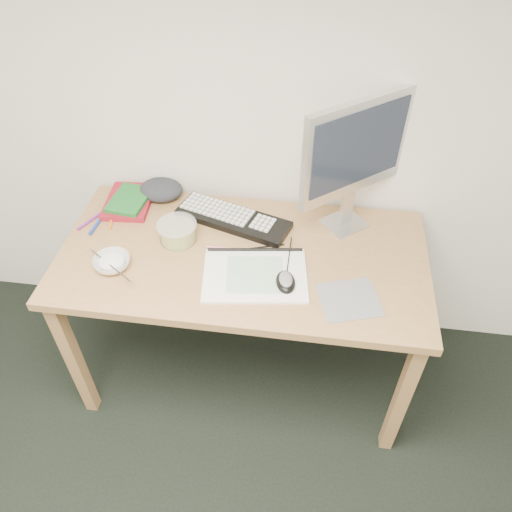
{
  "coord_description": "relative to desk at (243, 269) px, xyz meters",
  "views": [
    {
      "loc": [
        0.1,
        0.08,
        2.06
      ],
      "look_at": [
        -0.07,
        1.34,
        0.83
      ],
      "focal_mm": 35.0,
      "sensor_mm": 36.0,
      "label": 1
    }
  ],
  "objects": [
    {
      "name": "desk",
      "position": [
        0.0,
        0.0,
        0.0
      ],
      "size": [
        1.4,
        0.7,
        0.75
      ],
      "color": "#AA7D4D",
      "rests_on": "ground"
    },
    {
      "name": "mousepad",
      "position": [
        0.4,
        -0.18,
        0.08
      ],
      "size": [
        0.25,
        0.23,
        0.0
      ],
      "primitive_type": "cube",
      "rotation": [
        0.0,
        0.0,
        0.3
      ],
      "color": "slate",
      "rests_on": "desk"
    },
    {
      "name": "sketchpad",
      "position": [
        0.06,
        -0.11,
        0.09
      ],
      "size": [
        0.41,
        0.32,
        0.01
      ],
      "primitive_type": "cube",
      "rotation": [
        0.0,
        0.0,
        0.14
      ],
      "color": "white",
      "rests_on": "desk"
    },
    {
      "name": "keyboard",
      "position": [
        -0.07,
        0.19,
        0.1
      ],
      "size": [
        0.49,
        0.29,
        0.03
      ],
      "primitive_type": "cube",
      "rotation": [
        0.0,
        0.0,
        -0.31
      ],
      "color": "black",
      "rests_on": "desk"
    },
    {
      "name": "monitor",
      "position": [
        0.38,
        0.23,
        0.42
      ],
      "size": [
        0.38,
        0.32,
        0.54
      ],
      "rotation": [
        0.0,
        0.0,
        0.7
      ],
      "color": "silver",
      "rests_on": "desk"
    },
    {
      "name": "mouse",
      "position": [
        0.18,
        -0.14,
        0.11
      ],
      "size": [
        0.09,
        0.12,
        0.04
      ],
      "primitive_type": "ellipsoid",
      "rotation": [
        0.0,
        0.0,
        0.21
      ],
      "color": "black",
      "rests_on": "sketchpad"
    },
    {
      "name": "rice_bowl",
      "position": [
        -0.46,
        -0.13,
        0.1
      ],
      "size": [
        0.16,
        0.16,
        0.04
      ],
      "primitive_type": "imported",
      "rotation": [
        0.0,
        0.0,
        -0.21
      ],
      "color": "white",
      "rests_on": "desk"
    },
    {
      "name": "chopsticks",
      "position": [
        -0.45,
        -0.17,
        0.13
      ],
      "size": [
        0.21,
        0.15,
        0.02
      ],
      "primitive_type": "cylinder",
      "rotation": [
        0.0,
        1.57,
        -0.6
      ],
      "color": "silver",
      "rests_on": "rice_bowl"
    },
    {
      "name": "fruit_tub",
      "position": [
        -0.26,
        0.05,
        0.12
      ],
      "size": [
        0.2,
        0.2,
        0.08
      ],
      "primitive_type": "cylinder",
      "rotation": [
        0.0,
        0.0,
        -0.32
      ],
      "color": "gold",
      "rests_on": "desk"
    },
    {
      "name": "book_red",
      "position": [
        -0.53,
        0.24,
        0.09
      ],
      "size": [
        0.2,
        0.26,
        0.02
      ],
      "primitive_type": "cube",
      "rotation": [
        0.0,
        0.0,
        0.07
      ],
      "color": "maroon",
      "rests_on": "desk"
    },
    {
      "name": "book_green",
      "position": [
        -0.52,
        0.23,
        0.12
      ],
      "size": [
        0.16,
        0.21,
        0.02
      ],
      "primitive_type": "cube",
      "rotation": [
        0.0,
        0.0,
        -0.1
      ],
      "color": "#196626",
      "rests_on": "book_red"
    },
    {
      "name": "cloth_lump",
      "position": [
        -0.4,
        0.31,
        0.11
      ],
      "size": [
        0.19,
        0.17,
        0.06
      ],
      "primitive_type": "ellipsoid",
      "rotation": [
        0.0,
        0.0,
        -0.33
      ],
      "color": "#25292D",
      "rests_on": "desk"
    },
    {
      "name": "pencil_pink",
      "position": [
        -0.04,
        0.02,
        0.09
      ],
      "size": [
        0.2,
        0.01,
        0.01
      ],
      "primitive_type": "cylinder",
      "rotation": [
        0.0,
        1.57,
        0.01
      ],
      "color": "pink",
      "rests_on": "desk"
    },
    {
      "name": "pencil_tan",
      "position": [
        0.04,
        -0.0,
        0.09
      ],
      "size": [
        0.16,
        0.06,
        0.01
      ],
      "primitive_type": "cylinder",
      "rotation": [
        0.0,
        1.57,
        -0.32
      ],
      "color": "tan",
      "rests_on": "desk"
    },
    {
      "name": "pencil_black",
      "position": [
        0.07,
        0.05,
        0.09
      ],
      "size": [
        0.16,
        0.06,
        0.01
      ],
      "primitive_type": "cylinder",
      "rotation": [
        0.0,
        1.57,
        0.31
      ],
      "color": "black",
      "rests_on": "desk"
    },
    {
      "name": "marker_blue",
      "position": [
        -0.61,
        0.1,
        0.09
      ],
      "size": [
        0.03,
        0.15,
        0.01
      ],
      "primitive_type": "cylinder",
      "rotation": [
        0.0,
        1.57,
        1.49
      ],
      "color": "#1B3696",
      "rests_on": "desk"
    },
    {
      "name": "marker_orange",
      "position": [
        -0.56,
        0.13,
        0.09
      ],
      "size": [
        0.04,
        0.12,
        0.01
      ],
      "primitive_type": "cylinder",
      "rotation": [
        0.0,
        1.57,
        1.81
      ],
      "color": "orange",
      "rests_on": "desk"
    },
    {
      "name": "marker_purple",
      "position": [
        -0.65,
        0.1,
        0.09
      ],
      "size": [
        0.07,
        0.12,
        0.01
      ],
      "primitive_type": "cylinder",
      "rotation": [
        0.0,
        1.57,
        1.11
      ],
      "color": "#7C2486",
      "rests_on": "desk"
    }
  ]
}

